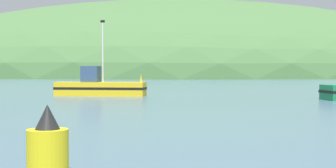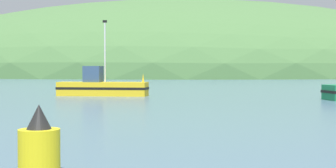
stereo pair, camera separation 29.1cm
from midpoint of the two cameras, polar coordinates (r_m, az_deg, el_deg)
name	(u,v)px [view 1 (the left image)]	position (r m, az deg, el deg)	size (l,w,h in m)	color
hill_far_center	(175,75)	(190.05, 0.83, 1.03)	(212.74, 170.19, 54.47)	#47703D
hill_far_right	(158,75)	(221.51, -1.27, 1.12)	(169.57, 135.65, 62.81)	#2D562D
fishing_boat_yellow	(99,87)	(39.80, -8.29, -0.33)	(7.54, 2.72, 6.14)	gold
channel_buoy	(48,146)	(10.10, -14.77, -7.11)	(0.83, 0.83, 1.42)	yellow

